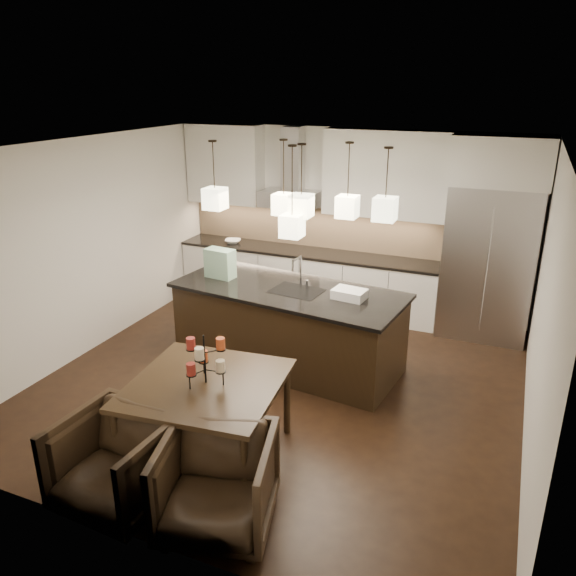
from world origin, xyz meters
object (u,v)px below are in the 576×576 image
at_px(dining_table, 208,420).
at_px(armchair_right, 217,484).
at_px(armchair_left, 116,463).
at_px(refrigerator, 488,263).
at_px(island_body, 288,328).

relative_size(dining_table, armchair_right, 1.50).
relative_size(dining_table, armchair_left, 1.50).
distance_m(dining_table, armchair_right, 0.93).
height_order(refrigerator, armchair_left, refrigerator).
bearing_deg(refrigerator, armchair_left, -117.89).
relative_size(island_body, dining_table, 2.05).
bearing_deg(armchair_left, dining_table, 68.89).
height_order(refrigerator, dining_table, refrigerator).
bearing_deg(island_body, refrigerator, 47.48).
bearing_deg(armchair_right, armchair_left, 171.27).
height_order(dining_table, armchair_right, armchair_right).
xyz_separation_m(refrigerator, armchair_right, (-1.64, -4.75, -0.66)).
bearing_deg(armchair_right, island_body, 86.63).
bearing_deg(armchair_left, island_body, 86.43).
bearing_deg(dining_table, armchair_left, -120.36).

